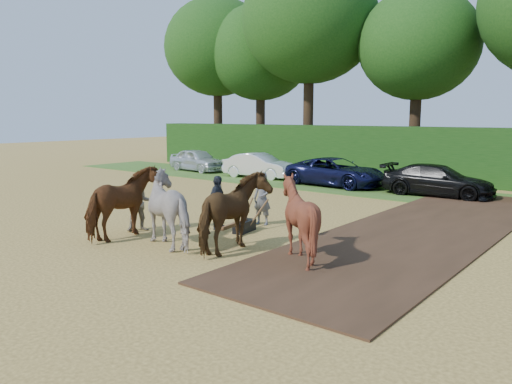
% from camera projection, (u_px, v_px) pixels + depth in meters
% --- Properties ---
extents(ground, '(120.00, 120.00, 0.00)m').
position_uv_depth(ground, '(249.00, 274.00, 11.46)').
color(ground, gold).
rests_on(ground, ground).
extents(earth_strip, '(4.50, 17.00, 0.05)m').
position_uv_depth(earth_strip, '(424.00, 229.00, 15.93)').
color(earth_strip, '#472D1C').
rests_on(earth_strip, ground).
extents(grass_verge, '(50.00, 5.00, 0.03)m').
position_uv_depth(grass_verge, '(448.00, 197.00, 22.25)').
color(grass_verge, '#38601E').
rests_on(grass_verge, ground).
extents(hedgerow, '(46.00, 1.60, 3.00)m').
position_uv_depth(hedgerow, '(479.00, 157.00, 25.50)').
color(hedgerow, '#14380F').
rests_on(hedgerow, ground).
extents(spectator_near, '(1.01, 1.09, 1.79)m').
position_uv_depth(spectator_near, '(140.00, 203.00, 15.64)').
color(spectator_near, beige).
rests_on(spectator_near, ground).
extents(spectator_far, '(0.70, 1.09, 1.73)m').
position_uv_depth(spectator_far, '(217.00, 203.00, 15.88)').
color(spectator_far, '#23282F').
rests_on(spectator_far, ground).
extents(plough_team, '(7.03, 5.61, 2.11)m').
position_uv_depth(plough_team, '(207.00, 210.00, 13.64)').
color(plough_team, brown).
rests_on(plough_team, ground).
extents(parked_cars, '(40.89, 3.06, 1.47)m').
position_uv_depth(parked_cars, '(473.00, 183.00, 21.65)').
color(parked_cars, silver).
rests_on(parked_cars, ground).
extents(treeline, '(48.70, 10.60, 14.21)m').
position_uv_depth(treeline, '(472.00, 19.00, 27.86)').
color(treeline, '#382616').
rests_on(treeline, ground).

